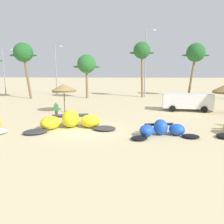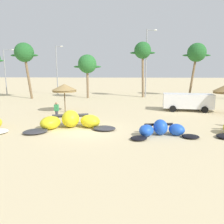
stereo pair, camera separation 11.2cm
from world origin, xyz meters
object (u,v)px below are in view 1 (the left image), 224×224
at_px(palm_center_right, 196,53).
at_px(lamppost_west, 5,69).
at_px(kite_center, 162,130).
at_px(palm_center_left, 142,52).
at_px(lamppost_west_center, 56,68).
at_px(kite_left_of_center, 71,122).
at_px(person_by_umbrellas, 56,111).
at_px(palm_left_of_gap, 87,64).
at_px(lamppost_east_center, 146,61).
at_px(parked_van, 186,101).
at_px(palm_left, 23,53).
at_px(beach_umbrella_near_van, 64,88).

bearing_deg(palm_center_right, lamppost_west, 177.91).
xyz_separation_m(kite_center, palm_center_left, (0.17, 22.27, 6.90)).
bearing_deg(lamppost_west_center, kite_left_of_center, -70.98).
relative_size(person_by_umbrellas, lamppost_west_center, 0.19).
height_order(palm_center_left, palm_center_right, palm_center_left).
distance_m(palm_left_of_gap, palm_center_right, 17.95).
height_order(palm_center_left, lamppost_east_center, lamppost_east_center).
relative_size(kite_left_of_center, lamppost_east_center, 0.62).
xyz_separation_m(kite_center, parked_van, (4.13, 9.78, 0.69)).
xyz_separation_m(palm_left, lamppost_east_center, (18.73, 3.14, -0.99)).
height_order(beach_umbrella_near_van, palm_center_left, palm_center_left).
bearing_deg(kite_center, parked_van, 67.10).
height_order(person_by_umbrellas, lamppost_west_center, lamppost_west_center).
distance_m(kite_left_of_center, lamppost_west, 29.59).
bearing_deg(beach_umbrella_near_van, lamppost_west_center, 109.12).
xyz_separation_m(parked_van, palm_center_right, (4.95, 14.05, 6.02)).
bearing_deg(palm_left_of_gap, lamppost_east_center, 11.38).
bearing_deg(kite_center, beach_umbrella_near_van, 136.83).
bearing_deg(palm_center_right, kite_left_of_center, -125.07).
distance_m(kite_center, palm_left, 27.02).
relative_size(kite_left_of_center, kite_center, 1.42).
bearing_deg(lamppost_west, person_by_umbrellas, -53.12).
xyz_separation_m(kite_center, lamppost_west, (-24.11, 25.04, 4.22)).
relative_size(kite_center, palm_center_left, 0.53).
bearing_deg(lamppost_west_center, palm_left, -114.08).
bearing_deg(palm_center_left, lamppost_west_center, 166.65).
height_order(beach_umbrella_near_van, palm_left_of_gap, palm_left_of_gap).
relative_size(palm_left_of_gap, palm_center_right, 0.77).
height_order(person_by_umbrellas, lamppost_west, lamppost_west).
bearing_deg(lamppost_east_center, palm_center_right, 10.02).
xyz_separation_m(beach_umbrella_near_van, lamppost_east_center, (9.68, 14.15, 3.37)).
relative_size(palm_center_left, palm_center_right, 1.01).
xyz_separation_m(kite_left_of_center, palm_left, (-11.30, 17.65, 6.38)).
distance_m(parked_van, lamppost_west_center, 25.17).
bearing_deg(lamppost_west_center, palm_left_of_gap, -39.73).
relative_size(palm_center_left, lamppost_east_center, 0.82).
bearing_deg(beach_umbrella_near_van, palm_center_right, 41.12).
relative_size(kite_center, palm_center_right, 0.54).
bearing_deg(palm_center_left, beach_umbrella_near_van, -122.55).
relative_size(palm_center_right, lamppost_west_center, 1.01).
bearing_deg(palm_left, lamppost_west, 137.28).
bearing_deg(kite_left_of_center, kite_center, -13.77).
height_order(parked_van, palm_left_of_gap, palm_left_of_gap).
height_order(kite_left_of_center, person_by_umbrellas, person_by_umbrellas).
height_order(kite_center, parked_van, parked_van).
height_order(kite_left_of_center, palm_center_right, palm_center_right).
relative_size(beach_umbrella_near_van, palm_left_of_gap, 0.43).
relative_size(palm_left_of_gap, palm_center_left, 0.77).
height_order(kite_center, lamppost_west_center, lamppost_west_center).
xyz_separation_m(lamppost_west_center, lamppost_east_center, (15.78, -3.46, 1.05)).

